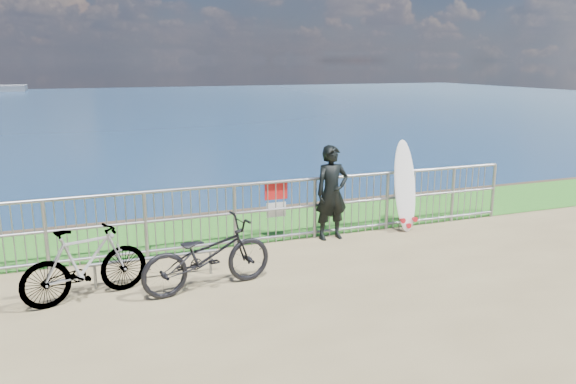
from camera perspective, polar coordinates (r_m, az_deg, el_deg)
name	(u,v)px	position (r m, az deg, el deg)	size (l,w,h in m)	color
grass_strip	(245,226)	(10.99, -4.39, -3.50)	(120.00, 120.00, 0.00)	#287821
railing	(264,212)	(9.83, -2.50, -2.03)	(10.06, 0.10, 1.13)	gray
surfer	(332,193)	(10.07, 4.47, -0.08)	(0.62, 0.41, 1.71)	black
surfboard	(405,189)	(10.80, 11.81, 0.28)	(0.45, 0.41, 1.73)	white
bicycle_near	(207,255)	(8.00, -8.18, -6.36)	(0.67, 1.91, 1.00)	black
bicycle_far	(85,264)	(8.05, -19.91, -6.86)	(0.48, 1.70, 1.02)	black
bike_rack	(154,260)	(8.47, -13.41, -6.76)	(1.86, 0.05, 0.39)	gray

